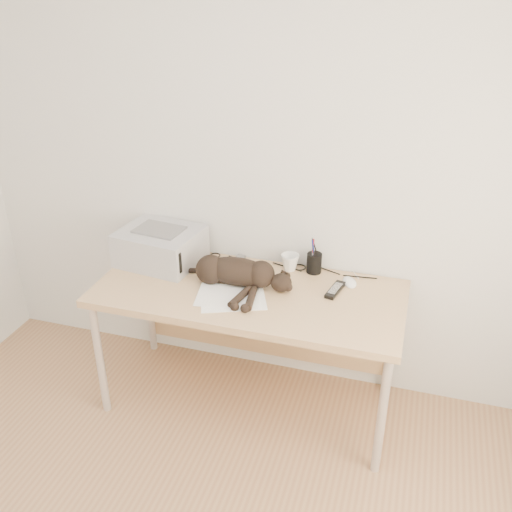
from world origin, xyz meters
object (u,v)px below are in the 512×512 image
(desk, at_px, (254,304))
(printer, at_px, (161,246))
(pen_cup, at_px, (314,263))
(mouse, at_px, (350,280))
(mug, at_px, (290,262))
(cat, at_px, (233,273))

(desk, height_order, printer, printer)
(pen_cup, relative_size, mouse, 1.76)
(desk, distance_m, mug, 0.30)
(pen_cup, bearing_deg, cat, -145.94)
(printer, bearing_deg, cat, -15.47)
(printer, xyz_separation_m, pen_cup, (0.85, 0.12, -0.04))
(printer, distance_m, cat, 0.50)
(desk, xyz_separation_m, mug, (0.15, 0.19, 0.18))
(mug, bearing_deg, desk, -128.58)
(printer, relative_size, mug, 4.69)
(desk, bearing_deg, cat, -151.27)
(desk, height_order, cat, cat)
(cat, distance_m, mouse, 0.62)
(printer, bearing_deg, mouse, 3.06)
(desk, distance_m, cat, 0.23)
(cat, relative_size, mouse, 5.91)
(printer, distance_m, mouse, 1.06)
(cat, bearing_deg, mouse, 17.81)
(mug, distance_m, mouse, 0.34)
(cat, relative_size, mug, 7.04)
(cat, distance_m, pen_cup, 0.46)
(printer, relative_size, pen_cup, 2.24)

